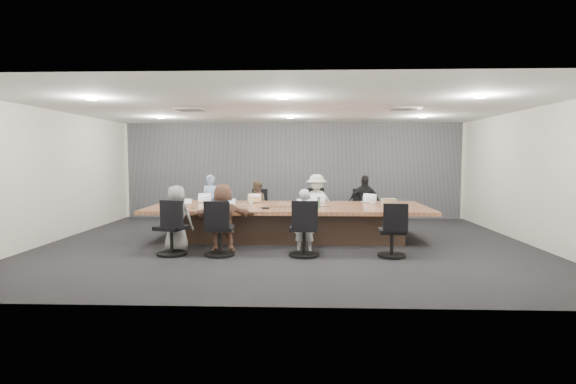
{
  "coord_description": "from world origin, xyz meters",
  "views": [
    {
      "loc": [
        0.37,
        -9.26,
        1.8
      ],
      "look_at": [
        0.0,
        0.4,
        1.05
      ],
      "focal_mm": 28.0,
      "sensor_mm": 36.0,
      "label": 1
    }
  ],
  "objects_px": {
    "chair_7": "(392,235)",
    "laptop_4": "(184,209)",
    "chair_1": "(260,213)",
    "person_0": "(211,202)",
    "laptop_6": "(304,210)",
    "laptop_3": "(367,202)",
    "snack_packet": "(395,206)",
    "chair_5": "(220,233)",
    "person_4": "(177,218)",
    "person_2": "(317,202)",
    "bottle_clear": "(221,200)",
    "person_5": "(223,217)",
    "person_1": "(259,205)",
    "chair_0": "(214,211)",
    "person_6": "(304,221)",
    "bottle_green_right": "(319,202)",
    "chair_3": "(362,213)",
    "canvas_bag": "(388,202)",
    "chair_6": "(304,233)",
    "laptop_1": "(256,202)",
    "laptop_0": "(206,201)",
    "conference_table": "(288,221)",
    "chair_2": "(316,212)",
    "mug_brown": "(166,204)",
    "laptop_2": "(317,202)",
    "bottle_green_left": "(178,198)",
    "stapler": "(304,207)",
    "laptop_5": "(228,209)",
    "person_3": "(364,203)",
    "chair_4": "(171,232)"
  },
  "relations": [
    {
      "from": "chair_1",
      "to": "stapler",
      "type": "distance_m",
      "value": 2.46
    },
    {
      "from": "bottle_green_left",
      "to": "canvas_bag",
      "type": "bearing_deg",
      "value": -3.26
    },
    {
      "from": "chair_0",
      "to": "bottle_green_right",
      "type": "height_order",
      "value": "bottle_green_right"
    },
    {
      "from": "chair_5",
      "to": "laptop_6",
      "type": "height_order",
      "value": "chair_5"
    },
    {
      "from": "laptop_0",
      "to": "bottle_green_right",
      "type": "bearing_deg",
      "value": 156.13
    },
    {
      "from": "laptop_3",
      "to": "bottle_green_left",
      "type": "height_order",
      "value": "bottle_green_left"
    },
    {
      "from": "laptop_4",
      "to": "laptop_6",
      "type": "relative_size",
      "value": 1.0
    },
    {
      "from": "chair_1",
      "to": "chair_5",
      "type": "relative_size",
      "value": 0.89
    },
    {
      "from": "person_2",
      "to": "bottle_clear",
      "type": "height_order",
      "value": "person_2"
    },
    {
      "from": "chair_0",
      "to": "laptop_6",
      "type": "bearing_deg",
      "value": 127.14
    },
    {
      "from": "laptop_0",
      "to": "laptop_6",
      "type": "height_order",
      "value": "same"
    },
    {
      "from": "chair_0",
      "to": "snack_packet",
      "type": "height_order",
      "value": "chair_0"
    },
    {
      "from": "laptop_1",
      "to": "person_5",
      "type": "xyz_separation_m",
      "value": [
        -0.4,
        -2.15,
        -0.09
      ]
    },
    {
      "from": "chair_1",
      "to": "person_5",
      "type": "bearing_deg",
      "value": 90.34
    },
    {
      "from": "person_0",
      "to": "bottle_green_right",
      "type": "xyz_separation_m",
      "value": [
        2.65,
        -1.67,
        0.17
      ]
    },
    {
      "from": "laptop_5",
      "to": "person_6",
      "type": "relative_size",
      "value": 0.25
    },
    {
      "from": "chair_1",
      "to": "person_5",
      "type": "relative_size",
      "value": 0.57
    },
    {
      "from": "chair_2",
      "to": "mug_brown",
      "type": "height_order",
      "value": "mug_brown"
    },
    {
      "from": "snack_packet",
      "to": "chair_2",
      "type": "bearing_deg",
      "value": 132.72
    },
    {
      "from": "person_1",
      "to": "person_0",
      "type": "bearing_deg",
      "value": 174.05
    },
    {
      "from": "person_1",
      "to": "person_5",
      "type": "bearing_deg",
      "value": -104.47
    },
    {
      "from": "laptop_3",
      "to": "snack_packet",
      "type": "height_order",
      "value": "snack_packet"
    },
    {
      "from": "chair_4",
      "to": "mug_brown",
      "type": "distance_m",
      "value": 1.64
    },
    {
      "from": "chair_0",
      "to": "person_6",
      "type": "bearing_deg",
      "value": 121.53
    },
    {
      "from": "chair_6",
      "to": "bottle_clear",
      "type": "height_order",
      "value": "bottle_clear"
    },
    {
      "from": "person_6",
      "to": "bottle_clear",
      "type": "height_order",
      "value": "person_6"
    },
    {
      "from": "chair_7",
      "to": "laptop_4",
      "type": "xyz_separation_m",
      "value": [
        -4.02,
        0.9,
        0.35
      ]
    },
    {
      "from": "chair_5",
      "to": "bottle_clear",
      "type": "xyz_separation_m",
      "value": [
        -0.32,
        1.84,
        0.43
      ]
    },
    {
      "from": "chair_3",
      "to": "laptop_6",
      "type": "bearing_deg",
      "value": 63.36
    },
    {
      "from": "laptop_2",
      "to": "person_5",
      "type": "height_order",
      "value": "person_5"
    },
    {
      "from": "chair_1",
      "to": "person_0",
      "type": "xyz_separation_m",
      "value": [
        -1.2,
        -0.35,
        0.31
      ]
    },
    {
      "from": "person_5",
      "to": "snack_packet",
      "type": "bearing_deg",
      "value": -170.31
    },
    {
      "from": "conference_table",
      "to": "bottle_clear",
      "type": "height_order",
      "value": "bottle_clear"
    },
    {
      "from": "person_1",
      "to": "person_4",
      "type": "distance_m",
      "value": 3.0
    },
    {
      "from": "bottle_clear",
      "to": "laptop_3",
      "type": "bearing_deg",
      "value": 11.16
    },
    {
      "from": "laptop_6",
      "to": "person_4",
      "type": "bearing_deg",
      "value": -169.33
    },
    {
      "from": "chair_3",
      "to": "snack_packet",
      "type": "height_order",
      "value": "snack_packet"
    },
    {
      "from": "person_1",
      "to": "laptop_4",
      "type": "xyz_separation_m",
      "value": [
        -1.3,
        -2.15,
        0.14
      ]
    },
    {
      "from": "laptop_3",
      "to": "person_4",
      "type": "height_order",
      "value": "person_4"
    },
    {
      "from": "chair_6",
      "to": "chair_7",
      "type": "distance_m",
      "value": 1.59
    },
    {
      "from": "conference_table",
      "to": "person_4",
      "type": "xyz_separation_m",
      "value": [
        -2.08,
        -1.35,
        0.23
      ]
    },
    {
      "from": "person_0",
      "to": "laptop_6",
      "type": "xyz_separation_m",
      "value": [
        2.34,
        -2.15,
        0.07
      ]
    },
    {
      "from": "laptop_0",
      "to": "laptop_3",
      "type": "distance_m",
      "value": 3.82
    },
    {
      "from": "snack_packet",
      "to": "laptop_1",
      "type": "bearing_deg",
      "value": 164.06
    },
    {
      "from": "chair_3",
      "to": "person_1",
      "type": "distance_m",
      "value": 2.65
    },
    {
      "from": "chair_7",
      "to": "person_6",
      "type": "bearing_deg",
      "value": 171.17
    },
    {
      "from": "chair_5",
      "to": "canvas_bag",
      "type": "distance_m",
      "value": 3.86
    },
    {
      "from": "chair_2",
      "to": "chair_7",
      "type": "height_order",
      "value": "chair_2"
    },
    {
      "from": "person_3",
      "to": "laptop_5",
      "type": "xyz_separation_m",
      "value": [
        -3.02,
        -2.15,
        0.07
      ]
    },
    {
      "from": "snack_packet",
      "to": "person_3",
      "type": "bearing_deg",
      "value": 108.22
    }
  ]
}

